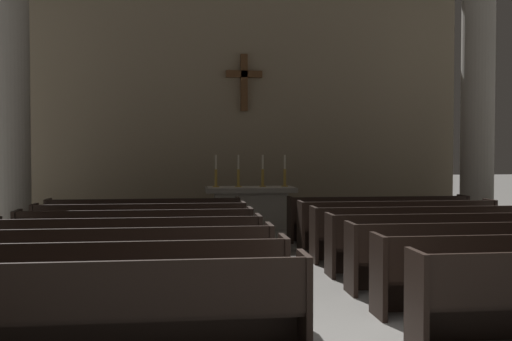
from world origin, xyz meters
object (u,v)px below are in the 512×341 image
(pew_left_row_6, at_px, (141,229))
(pew_right_row_3, at_px, (486,255))
(pew_left_row_3, at_px, (123,263))
(candlestick_inner_left, at_px, (238,176))
(pew_left_row_2, at_px, (113,283))
(pew_left_row_4, at_px, (130,249))
(pew_left_row_1, at_px, (98,310))
(column_left_second, at_px, (11,104))
(pew_right_row_7, at_px, (378,218))
(candlestick_inner_right, at_px, (263,176))
(pew_right_row_6, at_px, (397,225))
(pew_right_row_5, at_px, (421,233))
(candlestick_outer_left, at_px, (216,176))
(pew_left_row_5, at_px, (136,238))
(altar, at_px, (251,206))
(candlestick_outer_right, at_px, (285,176))
(pew_right_row_4, at_px, (449,243))
(pew_left_row_7, at_px, (145,222))
(column_right_second, at_px, (478,108))

(pew_left_row_6, xyz_separation_m, pew_right_row_3, (4.84, -3.42, 0.00))
(pew_left_row_3, distance_m, candlestick_inner_left, 7.41)
(pew_left_row_2, xyz_separation_m, pew_left_row_4, (0.00, 2.28, 0.00))
(pew_left_row_1, height_order, column_left_second, column_left_second)
(pew_right_row_7, distance_m, candlestick_inner_right, 3.37)
(column_left_second, bearing_deg, pew_right_row_3, -38.02)
(pew_right_row_3, xyz_separation_m, pew_right_row_6, (0.00, 3.42, 0.00))
(pew_left_row_6, relative_size, pew_right_row_3, 1.00)
(pew_left_row_3, relative_size, pew_right_row_5, 1.00)
(candlestick_outer_left, bearing_deg, pew_right_row_7, -37.41)
(pew_left_row_2, xyz_separation_m, column_left_second, (-2.93, 7.21, 2.44))
(pew_right_row_5, height_order, pew_right_row_6, same)
(pew_left_row_5, relative_size, altar, 1.73)
(column_left_second, xyz_separation_m, candlestick_outer_right, (6.20, 0.98, -1.65))
(pew_right_row_3, xyz_separation_m, candlestick_inner_left, (-2.72, 7.06, 0.79))
(pew_left_row_1, height_order, candlestick_outer_left, candlestick_outer_left)
(pew_right_row_5, bearing_deg, pew_left_row_1, -136.71)
(pew_right_row_3, height_order, pew_right_row_5, same)
(pew_right_row_5, height_order, pew_right_row_7, same)
(pew_left_row_2, xyz_separation_m, pew_right_row_4, (4.84, 2.28, 0.00))
(pew_right_row_5, bearing_deg, pew_left_row_5, 180.00)
(candlestick_inner_left, bearing_deg, pew_left_row_2, -104.49)
(pew_left_row_1, relative_size, pew_right_row_4, 1.00)
(pew_left_row_6, xyz_separation_m, candlestick_inner_right, (2.72, 3.64, 0.79))
(pew_left_row_3, relative_size, pew_left_row_5, 1.00)
(column_left_second, bearing_deg, pew_left_row_7, -27.37)
(pew_left_row_7, distance_m, candlestick_inner_left, 3.37)
(candlestick_outer_left, bearing_deg, pew_left_row_5, -108.17)
(pew_left_row_5, distance_m, pew_right_row_4, 4.97)
(pew_left_row_2, xyz_separation_m, pew_left_row_5, (0.00, 3.42, 0.00))
(pew_left_row_3, xyz_separation_m, pew_right_row_5, (4.84, 2.28, 0.00))
(pew_right_row_7, relative_size, altar, 1.73)
(column_right_second, bearing_deg, candlestick_inner_right, 169.01)
(pew_left_row_6, relative_size, pew_right_row_6, 1.00)
(pew_left_row_5, relative_size, pew_right_row_5, 1.00)
(pew_left_row_2, distance_m, column_right_second, 10.88)
(pew_left_row_6, height_order, pew_left_row_7, same)
(pew_right_row_3, height_order, pew_right_row_6, same)
(pew_left_row_7, bearing_deg, candlestick_outer_right, 37.41)
(pew_left_row_7, bearing_deg, pew_right_row_3, -43.29)
(altar, distance_m, candlestick_inner_right, 0.79)
(pew_left_row_6, distance_m, candlestick_inner_left, 4.28)
(pew_left_row_7, relative_size, candlestick_inner_left, 4.86)
(candlestick_inner_right, relative_size, candlestick_outer_right, 1.00)
(pew_left_row_4, xyz_separation_m, altar, (2.42, 5.92, 0.06))
(pew_right_row_6, relative_size, candlestick_inner_left, 4.86)
(column_right_second, height_order, candlestick_outer_left, column_right_second)
(candlestick_outer_left, bearing_deg, pew_right_row_6, -48.07)
(pew_left_row_4, bearing_deg, candlestick_inner_right, 65.32)
(pew_right_row_3, distance_m, candlestick_outer_right, 7.27)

